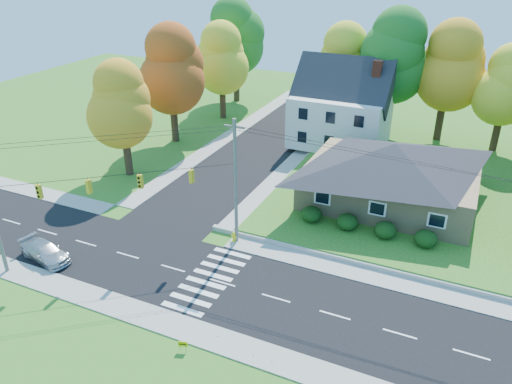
% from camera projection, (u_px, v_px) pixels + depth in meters
% --- Properties ---
extents(ground, '(120.00, 120.00, 0.00)m').
position_uv_depth(ground, '(222.00, 283.00, 34.22)').
color(ground, '#3D7923').
extents(road_main, '(90.00, 8.00, 0.02)m').
position_uv_depth(road_main, '(222.00, 283.00, 34.21)').
color(road_main, black).
rests_on(road_main, ground).
extents(road_cross, '(8.00, 44.00, 0.02)m').
position_uv_depth(road_cross, '(267.00, 142.00, 58.32)').
color(road_cross, black).
rests_on(road_cross, ground).
extents(sidewalk_north, '(90.00, 2.00, 0.08)m').
position_uv_depth(sidewalk_north, '(253.00, 246.00, 38.26)').
color(sidewalk_north, '#9C9A90').
rests_on(sidewalk_north, ground).
extents(sidewalk_south, '(90.00, 2.00, 0.08)m').
position_uv_depth(sidewalk_south, '(183.00, 328.00, 30.14)').
color(sidewalk_south, '#9C9A90').
rests_on(sidewalk_south, ground).
extents(lawn, '(30.00, 30.00, 0.50)m').
position_uv_depth(lawn, '(452.00, 191.00, 46.30)').
color(lawn, '#3D7923').
rests_on(lawn, ground).
extents(ranch_house, '(14.60, 10.60, 5.40)m').
position_uv_depth(ranch_house, '(391.00, 172.00, 42.76)').
color(ranch_house, tan).
rests_on(ranch_house, lawn).
extents(colonial_house, '(10.40, 8.40, 9.60)m').
position_uv_depth(colonial_house, '(341.00, 108.00, 54.89)').
color(colonial_house, silver).
rests_on(colonial_house, lawn).
extents(hedge_row, '(10.70, 1.70, 1.27)m').
position_uv_depth(hedge_row, '(366.00, 226.00, 38.86)').
color(hedge_row, '#163A10').
rests_on(hedge_row, lawn).
extents(traffic_infrastructure, '(38.10, 10.66, 10.00)m').
position_uv_depth(traffic_infrastructure, '(228.00, 208.00, 33.07)').
color(traffic_infrastructure, '#666059').
rests_on(traffic_infrastructure, ground).
extents(tree_lot_0, '(6.72, 6.72, 12.51)m').
position_uv_depth(tree_lot_0, '(341.00, 62.00, 58.86)').
color(tree_lot_0, '#3F2A19').
rests_on(tree_lot_0, lawn).
extents(tree_lot_1, '(7.84, 7.84, 14.60)m').
position_uv_depth(tree_lot_1, '(392.00, 57.00, 55.22)').
color(tree_lot_1, '#3F2A19').
rests_on(tree_lot_1, lawn).
extents(tree_lot_2, '(7.28, 7.28, 13.56)m').
position_uv_depth(tree_lot_2, '(449.00, 66.00, 54.08)').
color(tree_lot_2, '#3F2A19').
rests_on(tree_lot_2, lawn).
extents(tree_lot_3, '(6.16, 6.16, 11.47)m').
position_uv_depth(tree_lot_3, '(507.00, 86.00, 51.61)').
color(tree_lot_3, '#3F2A19').
rests_on(tree_lot_3, lawn).
extents(tree_west_0, '(6.16, 6.16, 11.47)m').
position_uv_depth(tree_west_0, '(121.00, 105.00, 47.12)').
color(tree_west_0, '#3F2A19').
rests_on(tree_west_0, ground).
extents(tree_west_1, '(7.28, 7.28, 13.56)m').
position_uv_depth(tree_west_1, '(170.00, 69.00, 55.03)').
color(tree_west_1, '#3F2A19').
rests_on(tree_west_1, ground).
extents(tree_west_2, '(6.72, 6.72, 12.51)m').
position_uv_depth(tree_west_2, '(221.00, 58.00, 63.07)').
color(tree_west_2, '#3F2A19').
rests_on(tree_west_2, ground).
extents(tree_west_3, '(7.84, 7.84, 14.60)m').
position_uv_depth(tree_west_3, '(236.00, 37.00, 69.73)').
color(tree_west_3, '#3F2A19').
rests_on(tree_west_3, ground).
extents(silver_sedan, '(4.76, 2.66, 1.30)m').
position_uv_depth(silver_sedan, '(45.00, 252.00, 36.46)').
color(silver_sedan, '#BDBDBF').
rests_on(silver_sedan, road_main).
extents(white_car, '(3.11, 4.52, 1.41)m').
position_uv_depth(white_car, '(302.00, 119.00, 63.83)').
color(white_car, white).
rests_on(white_car, road_cross).
extents(fire_hydrant, '(0.48, 0.38, 0.85)m').
position_uv_depth(fire_hydrant, '(234.00, 237.00, 38.78)').
color(fire_hydrant, yellow).
rests_on(fire_hydrant, ground).
extents(yard_sign, '(0.52, 0.21, 0.68)m').
position_uv_depth(yard_sign, '(183.00, 344.00, 28.31)').
color(yard_sign, black).
rests_on(yard_sign, ground).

